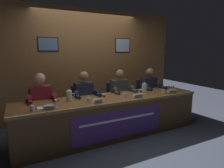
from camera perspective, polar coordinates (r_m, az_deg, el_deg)
The scene contains 26 objects.
ground_plane at distance 3.85m, azimuth 0.00°, elevation -14.84°, with size 12.00×12.00×0.00m, color #383D4C.
wall_back_panelled at distance 4.70m, azimuth -7.20°, elevation 6.07°, with size 4.77×0.14×2.60m.
conference_table at distance 3.57m, azimuth 0.82°, elevation -7.97°, with size 3.57×0.79×0.75m.
chair_far_left at distance 3.90m, azimuth -20.56°, elevation -8.29°, with size 0.44×0.44×0.90m.
panelist_far_left at distance 3.63m, azimuth -20.47°, elevation -5.06°, with size 0.51×0.48×1.23m.
nameplate_far_left at distance 2.98m, azimuth -18.65°, elevation -6.68°, with size 0.16×0.06×0.08m.
juice_glass_far_left at distance 3.06m, azimuth -16.51°, elevation -5.21°, with size 0.06×0.06×0.12m.
water_cup_far_left at distance 3.01m, azimuth -22.96°, elevation -6.79°, with size 0.06×0.06×0.08m.
chair_center_left at distance 4.05m, azimuth -8.94°, elevation -7.05°, with size 0.44×0.44×0.90m.
panelist_center_left at distance 3.80m, azimuth -8.12°, elevation -3.86°, with size 0.51×0.48×1.23m.
nameplate_center_left at distance 3.18m, azimuth -4.28°, elevation -5.11°, with size 0.15×0.06×0.08m.
juice_glass_center_left at distance 3.31m, azimuth -2.34°, elevation -3.66°, with size 0.06×0.06×0.12m.
water_cup_center_left at distance 3.24m, azimuth -7.09°, elevation -4.90°, with size 0.06×0.06×0.08m.
chair_center_right at distance 4.36m, azimuth 1.37°, elevation -5.70°, with size 0.44×0.44×0.90m.
panelist_center_right at distance 4.12m, azimuth 2.70°, elevation -2.66°, with size 0.51×0.48×1.23m.
nameplate_center_right at distance 3.56m, azimuth 7.86°, elevation -3.52°, with size 0.19×0.06×0.08m.
juice_glass_center_right at distance 3.73m, azimuth 8.75°, elevation -2.21°, with size 0.06×0.06×0.12m.
water_cup_center_right at distance 3.55m, azimuth 4.05°, elevation -3.54°, with size 0.06×0.06×0.08m.
chair_far_right at distance 4.79m, azimuth 10.05°, elevation -4.42°, with size 0.44×0.44×0.90m.
panelist_far_right at distance 4.57m, azimuth 11.65°, elevation -1.59°, with size 0.51×0.48×1.23m.
nameplate_far_right at distance 4.09m, azimuth 17.59°, elevation -2.11°, with size 0.20×0.06×0.08m.
juice_glass_far_right at distance 4.24m, azimuth 17.96°, elevation -1.09°, with size 0.06×0.06×0.12m.
water_cup_far_right at distance 4.02m, azimuth 15.22°, elevation -2.23°, with size 0.06×0.06×0.08m.
water_pitcher_left_side at distance 3.38m, azimuth -12.84°, elevation -3.46°, with size 0.15×0.10×0.21m.
water_pitcher_right_side at distance 4.05m, azimuth 9.76°, elevation -1.11°, with size 0.15×0.10×0.21m.
document_stack_far_left at distance 3.10m, azimuth -19.85°, elevation -6.74°, with size 0.21×0.15×0.01m.
Camera 1 is at (-1.58, -3.12, 1.62)m, focal length 30.19 mm.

